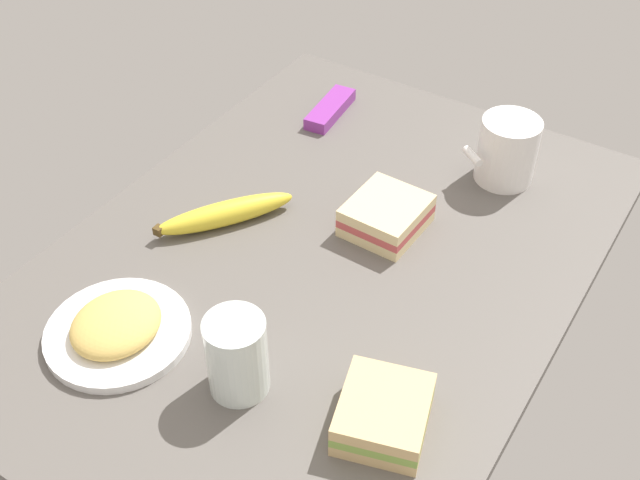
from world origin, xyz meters
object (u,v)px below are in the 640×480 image
Objects in this scene: sandwich_side at (386,216)px; banana at (225,214)px; glass_of_milk at (237,358)px; snack_bar at (330,109)px; sandwich_main at (384,414)px; plate_of_food at (117,328)px; coffee_mug_black at (507,149)px.

banana is at bearing 119.88° from sandwich_side.
glass_of_milk is 0.84× the size of snack_bar.
sandwich_main and sandwich_side have the same top height.
snack_bar is at bearing 37.14° from sandwich_main.
coffee_mug_black is at bearing -26.20° from plate_of_food.
glass_of_milk is 56.79cm from snack_bar.
coffee_mug_black is at bearing 7.51° from sandwich_main.
snack_bar is at bearing 46.85° from sandwich_side.
coffee_mug_black is 31.02cm from snack_bar.
sandwich_side is at bearing 28.35° from sandwich_main.
glass_of_milk reaches higher than plate_of_food.
coffee_mug_black reaches higher than sandwich_side.
plate_of_food is 16.99cm from glass_of_milk.
glass_of_milk is 0.56× the size of banana.
sandwich_side is 29.60cm from snack_bar.
coffee_mug_black is at bearing -25.28° from sandwich_side.
plate_of_food is at bearing 178.40° from snack_bar.
glass_of_milk reaches higher than sandwich_main.
plate_of_food is 0.96× the size of banana.
sandwich_side is 1.08× the size of glass_of_milk.
sandwich_side is (34.47, -17.35, 0.78)cm from plate_of_food.
coffee_mug_black is 1.05× the size of glass_of_milk.
plate_of_food is at bearing 153.29° from sandwich_side.
glass_of_milk is (-32.48, 0.77, 2.43)cm from sandwich_side.
plate_of_food is at bearing 99.90° from sandwich_main.
sandwich_main reaches higher than snack_bar.
snack_bar is (31.28, 2.35, -0.73)cm from banana.
glass_of_milk is (-51.88, 9.93, -0.45)cm from coffee_mug_black.
sandwich_side is at bearing 154.72° from coffee_mug_black.
sandwich_side is (-19.39, 9.16, -2.87)cm from coffee_mug_black.
plate_of_food is at bearing 153.80° from coffee_mug_black.
coffee_mug_black is 41.76cm from banana.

